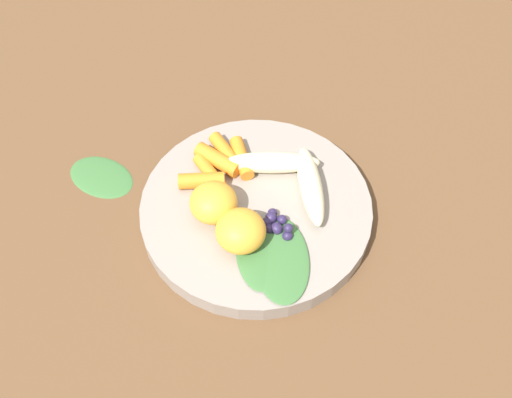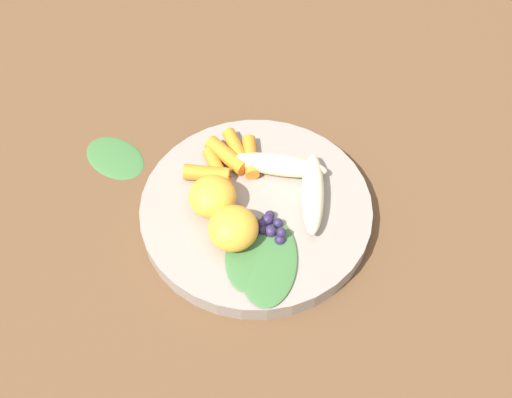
{
  "view_description": "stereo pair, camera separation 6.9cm",
  "coord_description": "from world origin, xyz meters",
  "px_view_note": "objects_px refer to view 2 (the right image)",
  "views": [
    {
      "loc": [
        0.27,
        -0.3,
        0.59
      ],
      "look_at": [
        0.0,
        0.0,
        0.03
      ],
      "focal_mm": 41.81,
      "sensor_mm": 36.0,
      "label": 1
    },
    {
      "loc": [
        0.32,
        -0.25,
        0.59
      ],
      "look_at": [
        0.0,
        0.0,
        0.03
      ],
      "focal_mm": 41.81,
      "sensor_mm": 36.0,
      "label": 2
    }
  ],
  "objects_px": {
    "bowl": "(256,210)",
    "banana_peeled_left": "(279,165)",
    "orange_segment_near": "(233,228)",
    "kale_leaf_stray": "(115,156)",
    "banana_peeled_right": "(313,193)"
  },
  "relations": [
    {
      "from": "bowl",
      "to": "banana_peeled_left",
      "type": "relative_size",
      "value": 2.36
    },
    {
      "from": "bowl",
      "to": "orange_segment_near",
      "type": "height_order",
      "value": "orange_segment_near"
    },
    {
      "from": "orange_segment_near",
      "to": "kale_leaf_stray",
      "type": "relative_size",
      "value": 0.63
    },
    {
      "from": "bowl",
      "to": "orange_segment_near",
      "type": "relative_size",
      "value": 4.87
    },
    {
      "from": "banana_peeled_right",
      "to": "banana_peeled_left",
      "type": "bearing_deg",
      "value": 46.01
    },
    {
      "from": "banana_peeled_right",
      "to": "kale_leaf_stray",
      "type": "xyz_separation_m",
      "value": [
        -0.22,
        -0.14,
        -0.03
      ]
    },
    {
      "from": "banana_peeled_right",
      "to": "kale_leaf_stray",
      "type": "height_order",
      "value": "banana_peeled_right"
    },
    {
      "from": "banana_peeled_left",
      "to": "bowl",
      "type": "bearing_deg",
      "value": 69.87
    },
    {
      "from": "bowl",
      "to": "banana_peeled_right",
      "type": "xyz_separation_m",
      "value": [
        0.04,
        0.06,
        0.02
      ]
    },
    {
      "from": "banana_peeled_right",
      "to": "kale_leaf_stray",
      "type": "distance_m",
      "value": 0.26
    },
    {
      "from": "bowl",
      "to": "kale_leaf_stray",
      "type": "xyz_separation_m",
      "value": [
        -0.18,
        -0.09,
        -0.01
      ]
    },
    {
      "from": "banana_peeled_left",
      "to": "banana_peeled_right",
      "type": "bearing_deg",
      "value": 142.25
    },
    {
      "from": "bowl",
      "to": "banana_peeled_right",
      "type": "height_order",
      "value": "banana_peeled_right"
    },
    {
      "from": "bowl",
      "to": "banana_peeled_left",
      "type": "distance_m",
      "value": 0.06
    },
    {
      "from": "orange_segment_near",
      "to": "bowl",
      "type": "bearing_deg",
      "value": 113.71
    }
  ]
}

